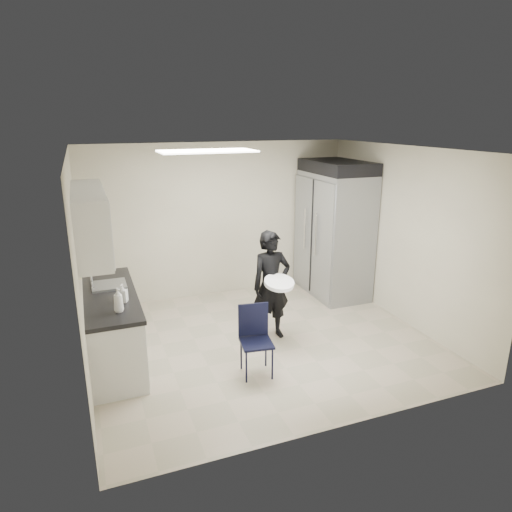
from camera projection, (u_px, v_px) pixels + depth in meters
name	position (u px, v px, depth m)	size (l,w,h in m)	color
floor	(262.00, 341.00, 6.35)	(4.50, 4.50, 0.00)	tan
ceiling	(263.00, 150.00, 5.59)	(4.50, 4.50, 0.00)	white
back_wall	(219.00, 220.00, 7.75)	(4.50, 4.50, 0.00)	beige
left_wall	(79.00, 271.00, 5.20)	(4.00, 4.00, 0.00)	beige
right_wall	(404.00, 236.00, 6.74)	(4.00, 4.00, 0.00)	beige
ceiling_panel	(207.00, 151.00, 5.75)	(1.20, 0.60, 0.02)	white
lower_counter	(112.00, 329.00, 5.73)	(0.60, 1.90, 0.86)	silver
countertop	(109.00, 295.00, 5.60)	(0.64, 1.95, 0.05)	black
sink	(109.00, 289.00, 5.84)	(0.42, 0.40, 0.14)	gray
faucet	(92.00, 280.00, 5.72)	(0.02, 0.02, 0.24)	silver
upper_cabinets	(90.00, 221.00, 5.28)	(0.35, 1.80, 0.75)	silver
towel_dispenser	(84.00, 219.00, 6.35)	(0.22, 0.30, 0.35)	black
notice_sticker_left	(81.00, 275.00, 5.31)	(0.00, 0.12, 0.07)	yellow
notice_sticker_right	(81.00, 273.00, 5.50)	(0.00, 0.12, 0.07)	yellow
commercial_fridge	(334.00, 235.00, 7.81)	(0.80, 1.35, 2.10)	gray
fridge_compressor	(338.00, 167.00, 7.47)	(0.80, 1.35, 0.20)	black
folding_chair	(256.00, 343.00, 5.41)	(0.37, 0.37, 0.83)	black
man_tuxedo	(271.00, 286.00, 6.25)	(0.56, 0.38, 1.53)	black
bucket_lid	(279.00, 283.00, 5.99)	(0.40, 0.40, 0.05)	white
soap_bottle_a	(118.00, 300.00, 5.03)	(0.11, 0.11, 0.28)	white
soap_bottle_b	(122.00, 293.00, 5.31)	(0.10, 0.10, 0.22)	#B4B3C0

